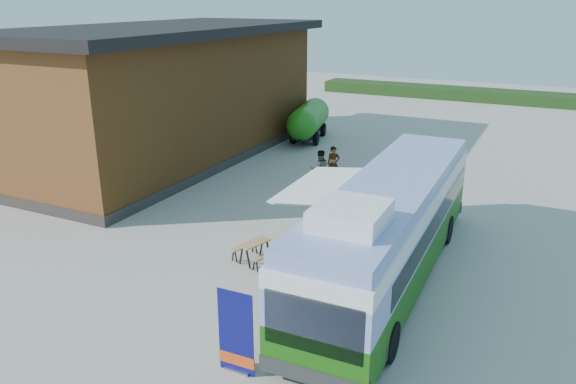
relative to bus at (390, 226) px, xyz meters
The scene contains 10 objects.
ground 5.55m from the bus, behind, with size 100.00×100.00×0.00m, color #BCB7AD.
barn 18.24m from the bus, 149.47° to the left, with size 9.60×21.20×7.50m.
hedge 37.36m from the bus, 85.61° to the left, with size 40.00×3.00×1.00m, color #264419.
bus is the anchor object (origin of this frame).
awning 2.41m from the bus, 167.31° to the left, with size 2.85×4.55×0.53m.
banner 6.79m from the bus, 106.81° to the right, with size 1.00×0.19×2.29m.
picnic_table 4.85m from the bus, behind, with size 1.63×1.53×0.76m.
person_a 10.83m from the bus, 121.34° to the left, with size 0.65×0.43×1.79m, color #999999.
person_b 9.80m from the bus, 126.36° to the left, with size 0.93×0.72×1.91m, color #999999.
slurry_tanker 19.64m from the bus, 121.80° to the left, with size 2.84×6.40×2.40m.
Camera 1 is at (9.58, -15.74, 8.94)m, focal length 35.00 mm.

